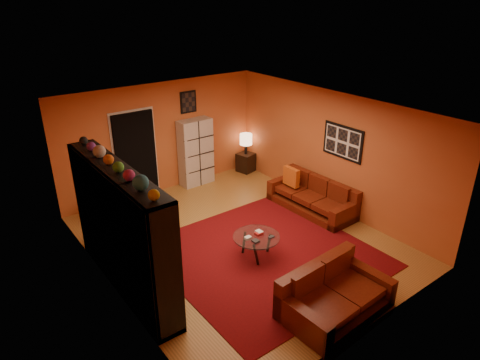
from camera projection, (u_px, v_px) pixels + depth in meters
floor at (238, 240)px, 8.35m from camera, size 6.00×6.00×0.00m
ceiling at (238, 110)px, 7.29m from camera, size 6.00×6.00×0.00m
wall_back at (162, 138)px, 10.01m from camera, size 6.00×0.00×6.00m
wall_front at (374, 254)px, 5.64m from camera, size 6.00×0.00×6.00m
wall_left at (106, 221)px, 6.45m from camera, size 0.00×6.00×6.00m
wall_right at (331, 151)px, 9.19m from camera, size 0.00×6.00×6.00m
rug at (265, 255)px, 7.90m from camera, size 3.60×3.60×0.01m
doorway at (136, 156)px, 9.71m from camera, size 0.95×0.10×2.04m
wall_art_right at (343, 142)px, 8.84m from camera, size 0.03×1.00×0.70m
wall_art_back at (188, 102)px, 10.10m from camera, size 0.42×0.03×0.52m
entertainment_unit at (122, 230)px, 6.67m from camera, size 0.45×3.00×2.10m
tv at (127, 234)px, 6.66m from camera, size 0.98×0.13×0.56m
sofa at (314, 197)px, 9.45m from camera, size 0.89×2.04×0.85m
loveseat at (332, 294)px, 6.46m from camera, size 1.71×1.08×0.85m
throw_pillow at (291, 177)px, 9.62m from camera, size 0.12×0.42×0.42m
coffee_table at (256, 239)px, 7.69m from camera, size 0.85×0.85×0.42m
storage_cabinet at (196, 152)px, 10.49m from camera, size 0.84×0.39×1.66m
bowl_chair at (111, 202)px, 9.11m from camera, size 0.76×0.76×0.62m
side_table at (246, 162)px, 11.44m from camera, size 0.48×0.48×0.50m
table_lamp at (246, 140)px, 11.18m from camera, size 0.32×0.32×0.54m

